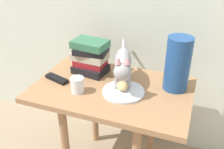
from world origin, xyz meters
The scene contains 8 objects.
side_table centered at (0.00, 0.00, 0.52)m, with size 0.86×0.54×0.61m.
plate centered at (0.08, -0.03, 0.62)m, with size 0.22×0.22×0.01m, color silver.
bread_roll centered at (0.07, -0.02, 0.65)m, with size 0.08×0.06×0.05m, color #E0BC7A.
cat centered at (0.05, 0.04, 0.75)m, with size 0.18×0.46×0.23m.
book_stack centered at (-0.18, 0.13, 0.72)m, with size 0.22×0.17×0.20m.
green_vase centered at (0.32, 0.11, 0.76)m, with size 0.13×0.13×0.29m, color navy.
candle_jar centered at (-0.15, -0.10, 0.65)m, with size 0.07×0.07×0.08m.
tv_remote centered at (-0.32, -0.04, 0.62)m, with size 0.15×0.04×0.02m, color black.
Camera 1 is at (0.41, -1.12, 1.35)m, focal length 41.07 mm.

